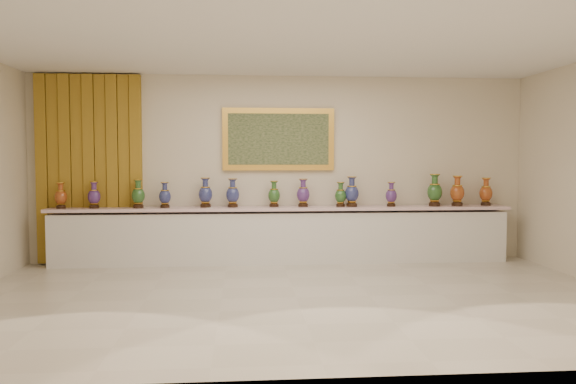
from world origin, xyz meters
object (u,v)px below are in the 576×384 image
object	(u,v)px
vase_0	(61,197)
vase_2	(138,195)
vase_1	(94,196)
counter	(283,236)

from	to	relation	value
vase_0	vase_2	xyz separation A→B (m)	(1.17, -0.01, 0.02)
vase_1	vase_2	bearing A→B (deg)	-1.17
vase_1	vase_2	world-z (taller)	vase_2
vase_1	vase_2	distance (m)	0.67
counter	vase_1	bearing A→B (deg)	-179.53
vase_0	vase_2	world-z (taller)	vase_2
vase_0	vase_2	bearing A→B (deg)	-0.50
counter	vase_1	size ratio (longest dim) A/B	17.64
vase_1	vase_2	xyz separation A→B (m)	(0.67, -0.01, 0.01)
counter	vase_0	size ratio (longest dim) A/B	18.16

